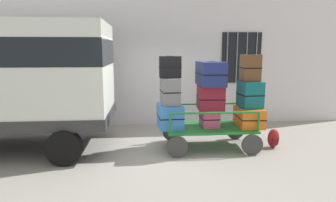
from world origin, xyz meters
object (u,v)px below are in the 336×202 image
object	(u,v)px
suitcase_midleft_bottom	(209,118)
suitcase_center_middle	(250,94)
suitcase_left_bottom	(170,116)
suitcase_midleft_middle	(210,98)
backpack	(273,138)
suitcase_midleft_top	(211,74)
suitcase_left_top	(170,67)
luggage_cart	(209,130)
van	(6,74)
suitcase_center_bottom	(249,116)
suitcase_center_top	(250,68)
suitcase_left_middle	(170,91)

from	to	relation	value
suitcase_midleft_bottom	suitcase_center_middle	bearing A→B (deg)	-3.51
suitcase_left_bottom	suitcase_midleft_middle	size ratio (longest dim) A/B	1.05
backpack	suitcase_midleft_top	bearing A→B (deg)	174.41
suitcase_midleft_top	suitcase_left_top	bearing A→B (deg)	-179.73
luggage_cart	backpack	bearing A→B (deg)	-5.22
van	suitcase_center_bottom	world-z (taller)	van
luggage_cart	suitcase_center_top	distance (m)	1.70
suitcase_midleft_middle	suitcase_center_middle	xyz separation A→B (m)	(0.91, -0.02, 0.07)
suitcase_midleft_middle	suitcase_midleft_top	xyz separation A→B (m)	(0.00, 0.03, 0.54)
suitcase_center_middle	suitcase_left_bottom	bearing A→B (deg)	179.63
suitcase_left_middle	suitcase_midleft_top	xyz separation A→B (m)	(0.91, 0.02, 0.38)
luggage_cart	suitcase_left_top	size ratio (longest dim) A/B	4.40
van	suitcase_left_top	world-z (taller)	van
van	backpack	world-z (taller)	van
suitcase_midleft_bottom	suitcase_midleft_top	distance (m)	1.01
suitcase_left_top	suitcase_midleft_middle	xyz separation A→B (m)	(0.91, -0.03, -0.69)
luggage_cart	suitcase_center_top	size ratio (longest dim) A/B	3.48
suitcase_left_top	suitcase_center_middle	xyz separation A→B (m)	(1.82, -0.04, -0.63)
suitcase_midleft_middle	suitcase_midleft_top	size ratio (longest dim) A/B	0.79
suitcase_left_top	suitcase_center_bottom	distance (m)	2.15
suitcase_left_middle	suitcase_center_bottom	size ratio (longest dim) A/B	0.75
suitcase_center_top	backpack	world-z (taller)	suitcase_center_top
suitcase_left_middle	suitcase_midleft_bottom	xyz separation A→B (m)	(0.91, 0.03, -0.63)
suitcase_midleft_top	suitcase_center_top	xyz separation A→B (m)	(0.91, 0.02, 0.12)
suitcase_left_bottom	van	bearing A→B (deg)	175.85
suitcase_left_middle	suitcase_center_top	size ratio (longest dim) A/B	1.08
luggage_cart	suitcase_midleft_top	distance (m)	1.31
suitcase_left_top	suitcase_midleft_top	size ratio (longest dim) A/B	0.52
suitcase_midleft_bottom	suitcase_center_bottom	distance (m)	0.91
van	suitcase_midleft_top	world-z (taller)	van
suitcase_midleft_top	suitcase_center_middle	world-z (taller)	suitcase_midleft_top
suitcase_left_top	van	bearing A→B (deg)	176.32
luggage_cart	suitcase_center_top	world-z (taller)	suitcase_center_top
suitcase_midleft_bottom	suitcase_center_bottom	xyz separation A→B (m)	(0.91, -0.05, 0.02)
suitcase_center_top	suitcase_left_top	bearing A→B (deg)	-179.32
suitcase_left_top	suitcase_midleft_top	distance (m)	0.92
suitcase_midleft_bottom	suitcase_center_bottom	bearing A→B (deg)	-3.27
suitcase_midleft_middle	backpack	world-z (taller)	suitcase_midleft_middle
suitcase_left_top	suitcase_midleft_middle	size ratio (longest dim) A/B	0.66
luggage_cart	suitcase_left_top	bearing A→B (deg)	179.67
suitcase_center_top	van	bearing A→B (deg)	177.80
suitcase_midleft_top	suitcase_center_top	bearing A→B (deg)	1.09
van	backpack	distance (m)	6.15
suitcase_midleft_top	luggage_cart	bearing A→B (deg)	-90.00
suitcase_center_bottom	suitcase_center_middle	distance (m)	0.52
suitcase_left_top	suitcase_midleft_bottom	distance (m)	1.48
luggage_cart	van	bearing A→B (deg)	177.00
suitcase_midleft_bottom	suitcase_center_middle	world-z (taller)	suitcase_center_middle
suitcase_midleft_top	backpack	bearing A→B (deg)	-5.59
suitcase_midleft_middle	suitcase_midleft_top	bearing A→B (deg)	90.00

